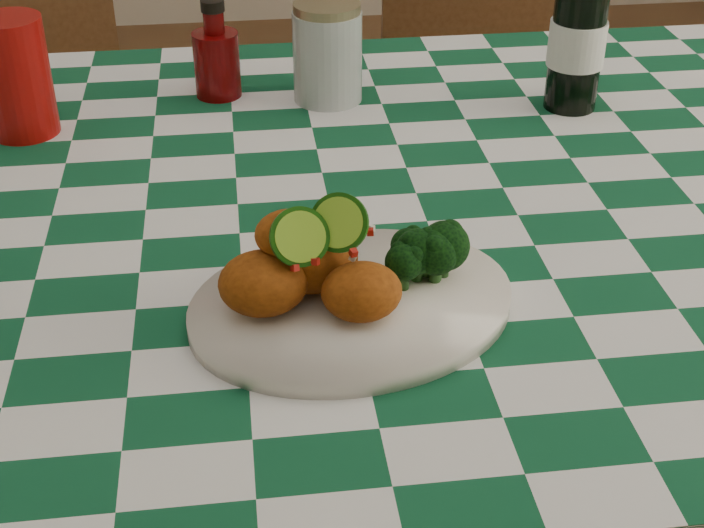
{
  "coord_description": "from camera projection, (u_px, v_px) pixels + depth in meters",
  "views": [
    {
      "loc": [
        -0.1,
        -0.98,
        1.32
      ],
      "look_at": [
        -0.0,
        -0.23,
        0.84
      ],
      "focal_mm": 50.0,
      "sensor_mm": 36.0,
      "label": 1
    }
  ],
  "objects": [
    {
      "name": "ketchup_bottle",
      "position": [
        216.0,
        49.0,
        1.34
      ],
      "size": [
        0.08,
        0.08,
        0.13
      ],
      "primitive_type": null,
      "rotation": [
        0.0,
        0.0,
        -0.32
      ],
      "color": "#5C0405",
      "rests_on": "dining_table"
    },
    {
      "name": "fried_chicken_pile",
      "position": [
        324.0,
        255.0,
        0.89
      ],
      "size": [
        0.15,
        0.11,
        0.1
      ],
      "primitive_type": null,
      "color": "#9B460F",
      "rests_on": "plate"
    },
    {
      "name": "broccoli_side",
      "position": [
        428.0,
        260.0,
        0.92
      ],
      "size": [
        0.07,
        0.07,
        0.05
      ],
      "primitive_type": null,
      "color": "black",
      "rests_on": "plate"
    },
    {
      "name": "beer_bottle",
      "position": [
        580.0,
        17.0,
        1.27
      ],
      "size": [
        0.08,
        0.08,
        0.25
      ],
      "primitive_type": null,
      "rotation": [
        0.0,
        0.0,
        0.09
      ],
      "color": "black",
      "rests_on": "dining_table"
    },
    {
      "name": "mason_jar",
      "position": [
        327.0,
        52.0,
        1.32
      ],
      "size": [
        0.11,
        0.11,
        0.14
      ],
      "primitive_type": null,
      "rotation": [
        0.0,
        0.0,
        -0.33
      ],
      "color": "#B2BCBA",
      "rests_on": "dining_table"
    },
    {
      "name": "wooden_chair_left",
      "position": [
        40.0,
        167.0,
        1.85
      ],
      "size": [
        0.57,
        0.58,
        0.97
      ],
      "primitive_type": null,
      "rotation": [
        0.0,
        0.0,
        0.34
      ],
      "color": "#472814",
      "rests_on": "ground"
    },
    {
      "name": "wooden_chair_right",
      "position": [
        489.0,
        155.0,
        1.96
      ],
      "size": [
        0.46,
        0.47,
        0.91
      ],
      "primitive_type": null,
      "rotation": [
        0.0,
        0.0,
        -0.1
      ],
      "color": "#472814",
      "rests_on": "ground"
    },
    {
      "name": "red_tumbler",
      "position": [
        16.0,
        77.0,
        1.23
      ],
      "size": [
        0.09,
        0.09,
        0.15
      ],
      "primitive_type": "cylinder",
      "rotation": [
        0.0,
        0.0,
        0.03
      ],
      "color": "#8F0A07",
      "rests_on": "dining_table"
    },
    {
      "name": "plate",
      "position": [
        352.0,
        305.0,
        0.92
      ],
      "size": [
        0.36,
        0.31,
        0.02
      ],
      "primitive_type": null,
      "rotation": [
        0.0,
        0.0,
        0.24
      ],
      "color": "silver",
      "rests_on": "dining_table"
    },
    {
      "name": "dining_table",
      "position": [
        332.0,
        453.0,
        1.33
      ],
      "size": [
        1.66,
        1.06,
        0.79
      ],
      "primitive_type": null,
      "color": "#0F4C2C",
      "rests_on": "ground"
    }
  ]
}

